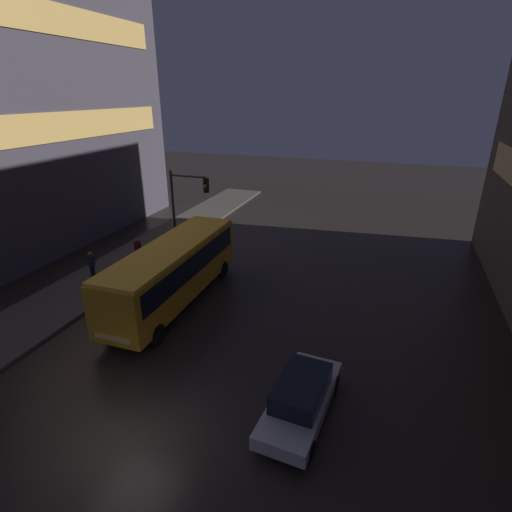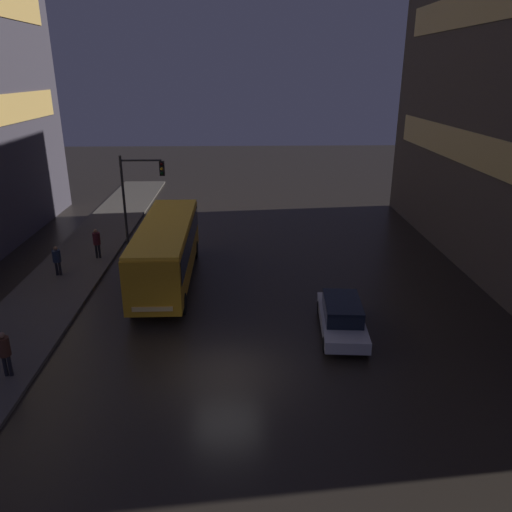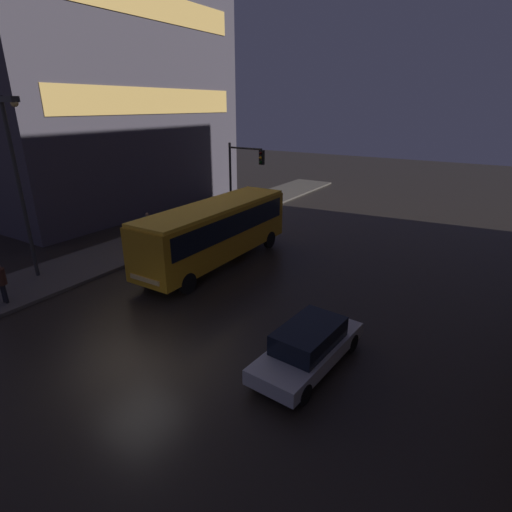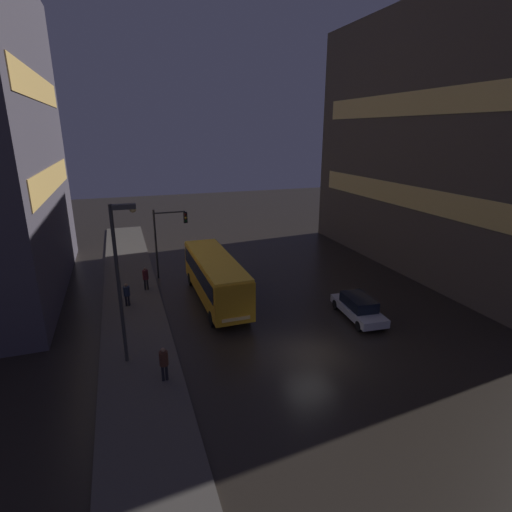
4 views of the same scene
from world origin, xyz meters
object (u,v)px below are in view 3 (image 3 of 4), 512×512
pedestrian_mid (1,279)px  street_lamp_sidewalk (17,165)px  bus_near (216,228)px  pedestrian_near (193,216)px  traffic_light_main (242,173)px  car_taxi (309,346)px  pedestrian_far (148,223)px

pedestrian_mid → street_lamp_sidewalk: size_ratio=0.21×
bus_near → pedestrian_near: 5.77m
pedestrian_mid → traffic_light_main: size_ratio=0.31×
pedestrian_near → traffic_light_main: bearing=-127.0°
car_taxi → traffic_light_main: traffic_light_main is taller
bus_near → car_taxi: 10.02m
pedestrian_far → street_lamp_sidewalk: size_ratio=0.20×
pedestrian_near → pedestrian_mid: bearing=90.3°
car_taxi → street_lamp_sidewalk: bearing=7.3°
pedestrian_near → traffic_light_main: size_ratio=0.31×
pedestrian_far → street_lamp_sidewalk: bearing=82.5°
bus_near → pedestrian_far: size_ratio=6.27×
bus_near → pedestrian_mid: bearing=61.8°
pedestrian_mid → street_lamp_sidewalk: 5.19m
car_taxi → pedestrian_far: bearing=-20.0°
traffic_light_main → pedestrian_near: bearing=-127.4°
pedestrian_mid → bus_near: bearing=67.8°
car_taxi → pedestrian_mid: bearing=18.2°
pedestrian_mid → street_lamp_sidewalk: bearing=127.1°
car_taxi → pedestrian_near: size_ratio=2.70×
bus_near → traffic_light_main: bearing=-68.3°
pedestrian_near → pedestrian_mid: (-0.03, -12.19, -0.01)m
pedestrian_near → street_lamp_sidewalk: 10.80m
street_lamp_sidewalk → pedestrian_near: bearing=81.2°
bus_near → street_lamp_sidewalk: bearing=45.8°
bus_near → street_lamp_sidewalk: street_lamp_sidewalk is taller
car_taxi → traffic_light_main: size_ratio=0.84×
pedestrian_far → street_lamp_sidewalk: street_lamp_sidewalk is taller
car_taxi → street_lamp_sidewalk: 15.07m
pedestrian_mid → pedestrian_far: 9.70m
pedestrian_near → pedestrian_far: bearing=61.2°
car_taxi → street_lamp_sidewalk: (-14.26, -0.68, 4.82)m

